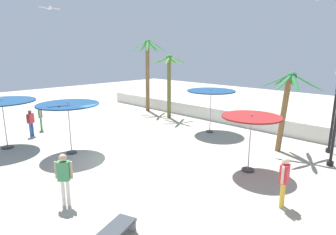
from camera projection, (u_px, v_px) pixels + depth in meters
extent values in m
plane|color=#B2A893|center=(121.00, 157.00, 13.21)|extent=(56.00, 56.00, 0.00)
cube|color=silver|center=(227.00, 117.00, 19.28)|extent=(25.20, 0.30, 0.93)
cylinder|color=#333338|center=(210.00, 131.00, 17.38)|extent=(0.44, 0.44, 0.08)
cylinder|color=#A5A5AD|center=(210.00, 112.00, 17.09)|extent=(0.05, 0.05, 2.57)
cylinder|color=navy|center=(211.00, 91.00, 16.80)|extent=(2.86, 2.86, 0.06)
sphere|color=#99999E|center=(211.00, 90.00, 16.79)|extent=(0.08, 0.08, 0.08)
cylinder|color=#333338|center=(8.00, 147.00, 14.50)|extent=(0.56, 0.56, 0.08)
cylinder|color=#A5A5AD|center=(5.00, 125.00, 14.23)|extent=(0.05, 0.05, 2.45)
cylinder|color=navy|center=(2.00, 101.00, 13.95)|extent=(3.13, 3.13, 0.06)
sphere|color=#99999E|center=(1.00, 99.00, 13.93)|extent=(0.08, 0.08, 0.08)
cylinder|color=#333338|center=(72.00, 152.00, 13.76)|extent=(0.48, 0.48, 0.08)
cylinder|color=#A5A5AD|center=(70.00, 129.00, 13.49)|extent=(0.05, 0.05, 2.44)
cylinder|color=navy|center=(68.00, 104.00, 13.21)|extent=(2.86, 2.86, 0.06)
sphere|color=#99999E|center=(68.00, 102.00, 13.19)|extent=(0.08, 0.08, 0.08)
cylinder|color=#333338|center=(248.00, 170.00, 11.73)|extent=(0.52, 0.52, 0.08)
cylinder|color=#A5A5AD|center=(250.00, 144.00, 11.47)|extent=(0.05, 0.05, 2.32)
cylinder|color=maroon|center=(252.00, 117.00, 11.21)|extent=(2.36, 2.36, 0.06)
sphere|color=#99999E|center=(252.00, 115.00, 11.19)|extent=(0.08, 0.08, 0.08)
cylinder|color=brown|center=(283.00, 115.00, 13.62)|extent=(0.50, 0.27, 3.73)
sphere|color=#266735|center=(292.00, 76.00, 13.03)|extent=(0.43, 0.43, 0.43)
ellipsoid|color=#266735|center=(308.00, 82.00, 12.62)|extent=(1.32, 0.26, 0.70)
ellipsoid|color=#266735|center=(304.00, 81.00, 13.28)|extent=(0.83, 1.24, 0.70)
ellipsoid|color=#266735|center=(292.00, 80.00, 13.71)|extent=(0.59, 1.31, 0.70)
ellipsoid|color=#266735|center=(283.00, 80.00, 13.78)|extent=(1.19, 0.92, 0.70)
ellipsoid|color=#266735|center=(275.00, 81.00, 13.30)|extent=(1.26, 0.77, 0.70)
ellipsoid|color=#266735|center=(283.00, 82.00, 12.64)|extent=(0.33, 1.33, 0.70)
ellipsoid|color=#266735|center=(295.00, 83.00, 12.40)|extent=(0.90, 1.20, 0.70)
cylinder|color=brown|center=(169.00, 88.00, 20.65)|extent=(0.30, 0.29, 4.40)
sphere|color=#377929|center=(169.00, 58.00, 20.15)|extent=(0.46, 0.46, 0.46)
ellipsoid|color=#377929|center=(175.00, 61.00, 19.66)|extent=(1.33, 0.35, 0.56)
ellipsoid|color=#377929|center=(178.00, 60.00, 20.46)|extent=(0.67, 1.30, 0.56)
ellipsoid|color=#377929|center=(173.00, 60.00, 20.82)|extent=(0.71, 1.29, 0.56)
ellipsoid|color=#377929|center=(162.00, 60.00, 20.63)|extent=(1.33, 0.28, 0.56)
ellipsoid|color=#377929|center=(160.00, 60.00, 19.99)|extent=(0.81, 1.25, 0.56)
ellipsoid|color=#377929|center=(167.00, 61.00, 19.52)|extent=(0.90, 1.20, 0.56)
cylinder|color=brown|center=(148.00, 78.00, 22.99)|extent=(0.43, 0.32, 5.53)
sphere|color=#2D7834|center=(148.00, 43.00, 22.29)|extent=(0.51, 0.51, 0.51)
ellipsoid|color=#2D7834|center=(154.00, 46.00, 21.75)|extent=(1.41, 0.34, 0.87)
ellipsoid|color=#2D7834|center=(158.00, 46.00, 22.53)|extent=(0.91, 1.29, 0.87)
ellipsoid|color=#2D7834|center=(153.00, 46.00, 23.05)|extent=(0.66, 1.38, 0.87)
ellipsoid|color=#2D7834|center=(144.00, 46.00, 23.03)|extent=(1.39, 0.62, 0.87)
ellipsoid|color=#2D7834|center=(138.00, 46.00, 22.55)|extent=(1.31, 0.86, 0.87)
ellipsoid|color=#2D7834|center=(139.00, 46.00, 21.97)|extent=(0.58, 1.40, 0.87)
ellipsoid|color=#2D7834|center=(147.00, 46.00, 21.57)|extent=(1.14, 1.12, 0.87)
cylinder|color=black|center=(330.00, 163.00, 12.25)|extent=(0.28, 0.28, 0.20)
cylinder|color=black|center=(334.00, 132.00, 11.93)|extent=(0.12, 0.12, 3.02)
cylinder|color=black|center=(329.00, 150.00, 13.86)|extent=(0.28, 0.28, 0.20)
cylinder|color=black|center=(333.00, 115.00, 13.46)|extent=(0.12, 0.12, 3.72)
cube|color=#B7B7BC|center=(128.00, 223.00, 7.84)|extent=(0.53, 0.22, 0.35)
cube|color=#33383D|center=(113.00, 231.00, 7.23)|extent=(0.98, 1.50, 0.08)
cylinder|color=#3359B2|center=(31.00, 130.00, 16.40)|extent=(0.12, 0.12, 0.79)
cylinder|color=#3359B2|center=(33.00, 129.00, 16.55)|extent=(0.12, 0.12, 0.79)
cube|color=#D8333F|center=(30.00, 118.00, 16.32)|extent=(0.38, 0.43, 0.56)
sphere|color=brown|center=(30.00, 112.00, 16.23)|extent=(0.21, 0.21, 0.21)
cylinder|color=brown|center=(27.00, 119.00, 16.09)|extent=(0.08, 0.08, 0.50)
cylinder|color=brown|center=(33.00, 117.00, 16.54)|extent=(0.08, 0.08, 0.50)
cylinder|color=silver|center=(68.00, 193.00, 8.99)|extent=(0.12, 0.12, 0.89)
cylinder|color=silver|center=(63.00, 193.00, 8.99)|extent=(0.12, 0.12, 0.89)
cube|color=#3F8C59|center=(64.00, 171.00, 8.82)|extent=(0.42, 0.43, 0.63)
sphere|color=tan|center=(63.00, 158.00, 8.72)|extent=(0.24, 0.24, 0.24)
cylinder|color=tan|center=(71.00, 170.00, 8.82)|extent=(0.08, 0.08, 0.56)
cylinder|color=tan|center=(56.00, 170.00, 8.80)|extent=(0.08, 0.08, 0.56)
cylinder|color=#3F8C59|center=(41.00, 123.00, 17.82)|extent=(0.12, 0.12, 0.82)
cylinder|color=#3F8C59|center=(41.00, 124.00, 17.68)|extent=(0.12, 0.12, 0.82)
cube|color=#3F8C59|center=(40.00, 113.00, 17.59)|extent=(0.42, 0.35, 0.58)
sphere|color=tan|center=(39.00, 107.00, 17.50)|extent=(0.22, 0.22, 0.22)
cylinder|color=tan|center=(40.00, 112.00, 17.80)|extent=(0.08, 0.08, 0.52)
cylinder|color=tan|center=(40.00, 113.00, 17.38)|extent=(0.08, 0.08, 0.52)
cylinder|color=gold|center=(283.00, 194.00, 8.98)|extent=(0.12, 0.12, 0.85)
cylinder|color=gold|center=(282.00, 196.00, 8.86)|extent=(0.12, 0.12, 0.85)
cube|color=#D8333F|center=(284.00, 173.00, 8.76)|extent=(0.30, 0.39, 0.60)
sphere|color=beige|center=(286.00, 161.00, 8.66)|extent=(0.23, 0.23, 0.23)
cylinder|color=beige|center=(286.00, 170.00, 8.94)|extent=(0.08, 0.08, 0.54)
cylinder|color=beige|center=(283.00, 175.00, 8.56)|extent=(0.08, 0.08, 0.54)
ellipsoid|color=white|center=(50.00, 8.00, 13.23)|extent=(0.34, 0.20, 0.12)
sphere|color=white|center=(50.00, 7.00, 13.08)|extent=(0.10, 0.10, 0.10)
cube|color=silver|center=(55.00, 8.00, 13.35)|extent=(0.26, 0.50, 0.06)
cube|color=silver|center=(44.00, 8.00, 13.11)|extent=(0.26, 0.49, 0.10)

